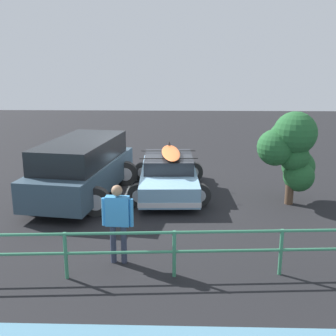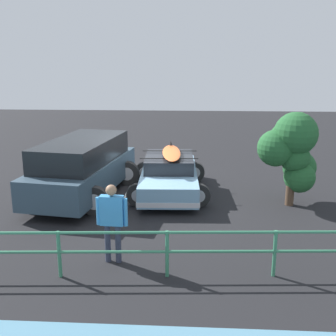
% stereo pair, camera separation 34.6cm
% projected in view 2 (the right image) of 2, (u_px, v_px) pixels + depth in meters
% --- Properties ---
extents(ground_plane, '(44.00, 44.00, 0.02)m').
position_uv_depth(ground_plane, '(143.00, 194.00, 13.02)').
color(ground_plane, black).
rests_on(ground_plane, ground).
extents(parking_stripe, '(0.12, 4.52, 0.00)m').
position_uv_depth(parking_stripe, '(128.00, 192.00, 13.18)').
color(parking_stripe, silver).
rests_on(parking_stripe, ground).
extents(sedan_car, '(2.46, 4.17, 1.43)m').
position_uv_depth(sedan_car, '(169.00, 175.00, 13.00)').
color(sedan_car, '#729EBC').
rests_on(sedan_car, ground).
extents(suv_car, '(3.05, 5.08, 1.75)m').
position_uv_depth(suv_car, '(83.00, 167.00, 12.57)').
color(suv_car, '#334756').
rests_on(suv_car, ground).
extents(person_bystander, '(0.64, 0.22, 1.64)m').
position_uv_depth(person_bystander, '(112.00, 216.00, 8.39)').
color(person_bystander, '#33384C').
rests_on(person_bystander, ground).
extents(railing_fence, '(8.19, 0.61, 0.93)m').
position_uv_depth(railing_fence, '(167.00, 246.00, 7.89)').
color(railing_fence, '#387F5B').
rests_on(railing_fence, ground).
extents(bush_near_left, '(1.77, 1.45, 2.65)m').
position_uv_depth(bush_near_left, '(292.00, 149.00, 11.76)').
color(bush_near_left, '#4C3828').
rests_on(bush_near_left, ground).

